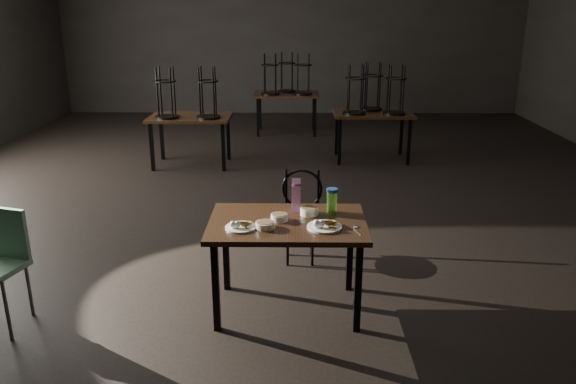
{
  "coord_description": "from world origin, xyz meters",
  "views": [
    {
      "loc": [
        0.06,
        -6.55,
        2.32
      ],
      "look_at": [
        0.01,
        -2.17,
        0.85
      ],
      "focal_mm": 35.0,
      "sensor_mm": 36.0,
      "label": 1
    }
  ],
  "objects_px": {
    "juice_carton": "(296,196)",
    "bentwood_chair": "(301,208)",
    "main_table": "(287,231)",
    "water_bottle": "(332,200)"
  },
  "relations": [
    {
      "from": "main_table",
      "to": "juice_carton",
      "type": "relative_size",
      "value": 4.36
    },
    {
      "from": "main_table",
      "to": "water_bottle",
      "type": "height_order",
      "value": "water_bottle"
    },
    {
      "from": "main_table",
      "to": "water_bottle",
      "type": "xyz_separation_m",
      "value": [
        0.35,
        0.19,
        0.18
      ]
    },
    {
      "from": "water_bottle",
      "to": "bentwood_chair",
      "type": "height_order",
      "value": "water_bottle"
    },
    {
      "from": "main_table",
      "to": "bentwood_chair",
      "type": "distance_m",
      "value": 0.98
    },
    {
      "from": "juice_carton",
      "to": "bentwood_chair",
      "type": "distance_m",
      "value": 0.83
    },
    {
      "from": "juice_carton",
      "to": "bentwood_chair",
      "type": "height_order",
      "value": "juice_carton"
    },
    {
      "from": "main_table",
      "to": "bentwood_chair",
      "type": "height_order",
      "value": "bentwood_chair"
    },
    {
      "from": "water_bottle",
      "to": "main_table",
      "type": "bearing_deg",
      "value": -151.18
    },
    {
      "from": "bentwood_chair",
      "to": "water_bottle",
      "type": "bearing_deg",
      "value": -66.62
    }
  ]
}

